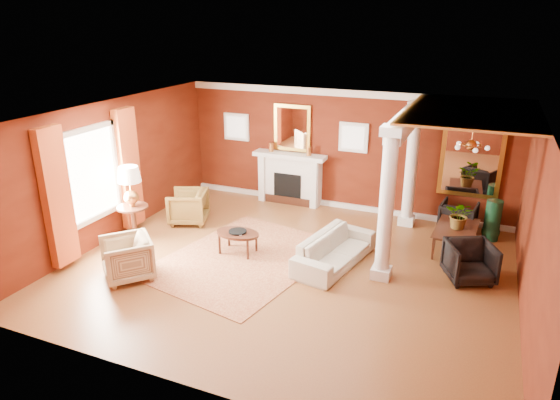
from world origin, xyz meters
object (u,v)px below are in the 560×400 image
at_px(dining_table, 457,233).
at_px(armchair_leopard, 188,205).
at_px(coffee_table, 238,234).
at_px(side_table, 131,190).
at_px(sofa, 335,245).
at_px(armchair_stripe, 127,256).

bearing_deg(dining_table, armchair_leopard, 101.85).
distance_m(coffee_table, side_table, 2.45).
xyz_separation_m(sofa, dining_table, (2.10, 1.53, -0.01)).
distance_m(sofa, dining_table, 2.60).
height_order(sofa, armchair_stripe, armchair_stripe).
height_order(sofa, armchair_leopard, armchair_leopard).
height_order(armchair_leopard, coffee_table, armchair_leopard).
height_order(sofa, coffee_table, sofa).
xyz_separation_m(coffee_table, side_table, (-2.34, -0.25, 0.69)).
height_order(armchair_stripe, side_table, side_table).
bearing_deg(coffee_table, armchair_stripe, -129.40).
bearing_deg(sofa, side_table, 108.42).
bearing_deg(armchair_leopard, armchair_stripe, -10.94).
bearing_deg(armchair_stripe, side_table, 165.99).
height_order(armchair_leopard, dining_table, armchair_leopard).
bearing_deg(sofa, armchair_stripe, 131.96).
bearing_deg(side_table, coffee_table, 6.10).
bearing_deg(armchair_stripe, sofa, 72.76).
bearing_deg(dining_table, armchair_stripe, 126.62).
xyz_separation_m(sofa, armchair_stripe, (-3.29, -1.97, 0.03)).
relative_size(armchair_leopard, armchair_stripe, 0.99).
relative_size(armchair_stripe, dining_table, 0.61).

